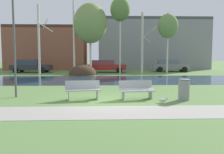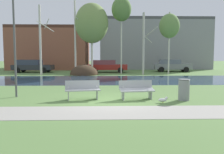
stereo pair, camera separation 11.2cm
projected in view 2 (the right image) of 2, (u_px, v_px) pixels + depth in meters
name	position (u px, v px, depth m)	size (l,w,h in m)	color
ground_plane	(107.00, 79.00, 20.86)	(120.00, 120.00, 0.00)	#5B7F42
paved_path_strip	(112.00, 112.00, 8.82)	(60.00, 2.07, 0.01)	#9E998E
river_band	(108.00, 80.00, 20.28)	(80.00, 7.49, 0.01)	#2D475B
soil_mound	(84.00, 75.00, 25.42)	(2.90, 2.97, 2.08)	#423021
bench_left	(83.00, 89.00, 11.32)	(1.66, 0.78, 0.87)	#9EA0A3
bench_right	(137.00, 89.00, 11.40)	(1.66, 0.78, 0.87)	#9EA0A3
trash_bin	(184.00, 89.00, 11.11)	(0.53, 0.53, 0.97)	gray
seagull	(163.00, 100.00, 10.56)	(0.45, 0.17, 0.26)	white
streetlamp	(14.00, 18.00, 11.73)	(0.32, 0.32, 5.77)	#4C4C51
birch_far_left	(41.00, 39.00, 24.63)	(1.56, 2.39, 7.03)	beige
birch_left	(75.00, 32.00, 25.32)	(1.17, 1.98, 8.76)	beige
birch_center_left	(92.00, 23.00, 25.62)	(3.47, 3.47, 7.43)	beige
birch_center	(121.00, 10.00, 25.91)	(2.09, 2.09, 8.79)	beige
birch_center_right	(144.00, 43.00, 25.26)	(1.57, 2.31, 6.37)	#BCB7A8
birch_right	(169.00, 26.00, 26.09)	(2.16, 2.16, 6.57)	beige
parked_van_nearest_dark	(32.00, 66.00, 28.67)	(4.76, 2.25, 1.49)	#282B30
parked_sedan_second_red	(107.00, 66.00, 28.85)	(4.81, 2.28, 1.44)	maroon
parked_hatch_third_grey	(172.00, 65.00, 29.92)	(4.54, 2.29, 1.48)	slate
building_brick_low	(52.00, 48.00, 36.48)	(10.57, 8.99, 5.99)	brown
building_grey_warehouse	(152.00, 44.00, 37.64)	(15.82, 7.90, 7.33)	gray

